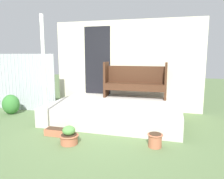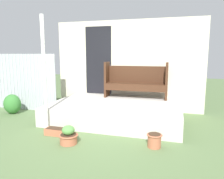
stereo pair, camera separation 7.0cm
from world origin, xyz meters
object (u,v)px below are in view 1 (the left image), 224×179
flower_pot_middle (155,140)px  bench (135,80)px  flower_pot_left (69,136)px  planter_box_rect (57,132)px  support_post (44,74)px  shrub_by_fence (11,104)px

flower_pot_middle → bench: bearing=108.6°
flower_pot_left → planter_box_rect: 0.55m
support_post → planter_box_rect: 1.21m
support_post → planter_box_rect: size_ratio=5.05×
planter_box_rect → flower_pot_left: bearing=-37.0°
planter_box_rect → shrub_by_fence: bearing=151.5°
bench → flower_pot_left: size_ratio=4.84×
support_post → planter_box_rect: (0.37, -0.21, -1.14)m
bench → shrub_by_fence: (-3.24, -1.08, -0.65)m
flower_pot_left → shrub_by_fence: shrub_by_fence is taller
bench → flower_pot_left: bench is taller
flower_pot_left → shrub_by_fence: (-2.47, 1.43, 0.12)m
flower_pot_middle → shrub_by_fence: size_ratio=0.51×
support_post → flower_pot_middle: size_ratio=8.89×
support_post → planter_box_rect: support_post is taller
support_post → flower_pot_left: (0.80, -0.53, -1.06)m
support_post → shrub_by_fence: bearing=151.7°
planter_box_rect → support_post: bearing=150.7°
planter_box_rect → shrub_by_fence: 2.33m
support_post → flower_pot_left: 1.43m
flower_pot_left → flower_pot_middle: flower_pot_left is taller
bench → support_post: bearing=-129.8°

